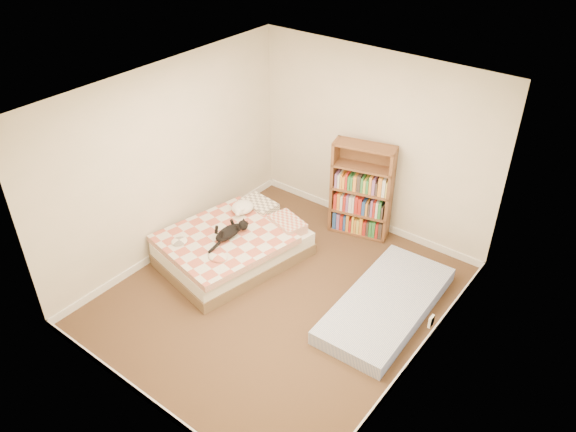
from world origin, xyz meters
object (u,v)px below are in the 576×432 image
Objects in this scene: bed at (235,245)px; black_cat at (230,231)px; white_dog at (243,208)px; bookshelf at (361,200)px; floor_mattress at (386,304)px.

black_cat is (0.03, -0.10, 0.28)m from bed.
bed is at bearing 120.03° from black_cat.
black_cat is at bearing -61.80° from bed.
white_dog reaches higher than bed.
bookshelf is 1.66m from floor_mattress.
bed is 5.02× the size of white_dog.
black_cat reaches higher than floor_mattress.
white_dog is at bearing -150.93° from bookshelf.
black_cat is 0.55m from white_dog.
white_dog is (-0.24, 0.50, 0.01)m from black_cat.
black_cat reaches higher than bed.
bookshelf is at bearing 69.15° from bed.
bed is at bearing -39.36° from white_dog.
bookshelf is (0.96, 1.51, 0.30)m from bed.
floor_mattress is (2.05, 0.33, -0.13)m from bed.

